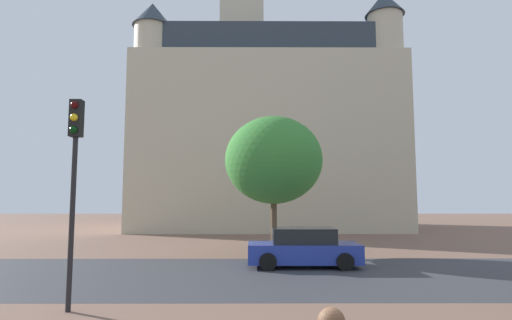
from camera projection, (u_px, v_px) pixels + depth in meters
ground_plane at (250, 275)px, 13.87m from camera, size 120.00×120.00×0.00m
street_asphalt_strip at (250, 275)px, 13.79m from camera, size 120.00×7.61×0.00m
landmark_building at (265, 131)px, 37.89m from camera, size 22.34×14.90×33.60m
car_blue at (303, 248)px, 15.54m from camera, size 4.26×2.00×1.48m
traffic_light_pole at (74, 162)px, 9.58m from camera, size 0.28×0.34×4.97m
tree_curb_far at (274, 160)px, 19.48m from camera, size 4.70×4.70×6.59m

